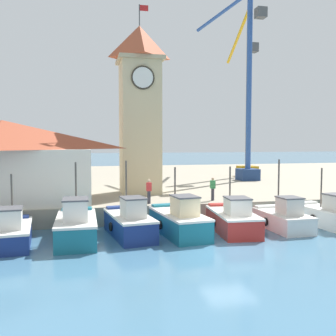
{
  "coord_description": "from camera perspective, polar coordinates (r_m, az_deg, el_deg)",
  "views": [
    {
      "loc": [
        -7.31,
        -18.44,
        5.44
      ],
      "look_at": [
        -1.31,
        8.25,
        3.5
      ],
      "focal_mm": 42.0,
      "sensor_mm": 36.0,
      "label": 1
    }
  ],
  "objects": [
    {
      "name": "dock_worker_near_tower",
      "position": [
        27.66,
        6.51,
        -2.98
      ],
      "size": [
        0.34,
        0.22,
        1.62
      ],
      "color": "#33333D",
      "rests_on": "quay_wharf"
    },
    {
      "name": "warehouse_left",
      "position": [
        28.77,
        -22.81,
        1.0
      ],
      "size": [
        11.9,
        7.08,
        5.57
      ],
      "color": "silver",
      "rests_on": "quay_wharf"
    },
    {
      "name": "ground_plane",
      "position": [
        20.56,
        8.81,
        -11.33
      ],
      "size": [
        300.0,
        300.0,
        0.0
      ],
      "primitive_type": "plane",
      "color": "teal"
    },
    {
      "name": "fishing_boat_right_outer",
      "position": [
        26.79,
        22.14,
        -6.33
      ],
      "size": [
        2.38,
        4.65,
        3.67
      ],
      "color": "silver",
      "rests_on": "ground"
    },
    {
      "name": "fishing_boat_center",
      "position": [
        22.72,
        1.66,
        -7.67
      ],
      "size": [
        2.66,
        5.43,
        3.87
      ],
      "color": "#196B7F",
      "rests_on": "ground"
    },
    {
      "name": "fishing_boat_left_outer",
      "position": [
        22.03,
        -21.72,
        -8.66
      ],
      "size": [
        2.24,
        4.61,
        3.67
      ],
      "color": "navy",
      "rests_on": "ground"
    },
    {
      "name": "fishing_boat_mid_right",
      "position": [
        23.73,
        9.4,
        -7.36
      ],
      "size": [
        2.49,
        5.1,
        3.86
      ],
      "color": "#AD2823",
      "rests_on": "ground"
    },
    {
      "name": "fishing_boat_left_inner",
      "position": [
        21.85,
        -13.18,
        -8.21
      ],
      "size": [
        2.25,
        5.22,
        4.24
      ],
      "color": "#196B7F",
      "rests_on": "ground"
    },
    {
      "name": "dock_worker_along_quay",
      "position": [
        26.17,
        -2.78,
        -3.36
      ],
      "size": [
        0.34,
        0.22,
        1.62
      ],
      "color": "#33333D",
      "rests_on": "quay_wharf"
    },
    {
      "name": "quay_wharf",
      "position": [
        45.53,
        -3.35,
        -2.04
      ],
      "size": [
        120.0,
        40.0,
        1.22
      ],
      "primitive_type": "cube",
      "color": "#9E937F",
      "rests_on": "ground"
    },
    {
      "name": "port_crane_near",
      "position": [
        47.21,
        11.42,
        7.33
      ],
      "size": [
        2.0,
        9.98,
        19.45
      ],
      "color": "#976E11",
      "rests_on": "quay_wharf"
    },
    {
      "name": "port_crane_far",
      "position": [
        42.48,
        11.41,
        8.96
      ],
      "size": [
        4.88,
        8.54,
        19.89
      ],
      "color": "navy",
      "rests_on": "quay_wharf"
    },
    {
      "name": "fishing_boat_mid_left",
      "position": [
        22.45,
        -5.61,
        -7.88
      ],
      "size": [
        2.61,
        5.19,
        4.27
      ],
      "color": "navy",
      "rests_on": "ground"
    },
    {
      "name": "clock_tower",
      "position": [
        31.45,
        -4.11,
        9.03
      ],
      "size": [
        3.5,
        3.5,
        14.74
      ],
      "color": "beige",
      "rests_on": "quay_wharf"
    },
    {
      "name": "fishing_boat_right_inner",
      "position": [
        25.14,
        16.36,
        -6.98
      ],
      "size": [
        2.18,
        4.41,
        4.26
      ],
      "color": "silver",
      "rests_on": "ground"
    }
  ]
}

